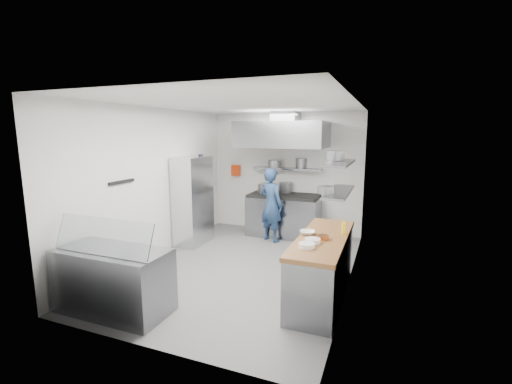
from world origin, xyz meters
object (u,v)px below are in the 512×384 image
at_px(gas_range, 284,216).
at_px(wire_rack, 193,201).
at_px(display_case, 114,281).
at_px(chef, 271,205).

height_order(gas_range, wire_rack, wire_rack).
xyz_separation_m(gas_range, display_case, (-1.10, -4.10, -0.03)).
height_order(gas_range, display_case, gas_range).
height_order(chef, wire_rack, wire_rack).
xyz_separation_m(chef, display_case, (-0.96, -3.61, -0.38)).
distance_m(chef, display_case, 3.75).
bearing_deg(chef, gas_range, -81.34).
bearing_deg(gas_range, display_case, -105.02).
relative_size(chef, wire_rack, 0.87).
bearing_deg(wire_rack, chef, 26.63).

